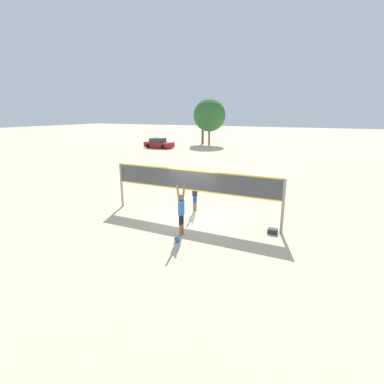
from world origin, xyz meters
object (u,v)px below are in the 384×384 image
Objects in this scene: player_blocker at (195,191)px; gear_bag at (273,231)px; volleyball at (177,239)px; parked_car_near at (159,144)px; player_spiker at (181,209)px; tree_left_cluster at (203,115)px; tree_right_cluster at (209,115)px; volleyball_net at (192,184)px.

player_blocker reaches higher than gear_bag.
volleyball is at bearing 15.62° from player_blocker.
player_spiker is at bearing -52.05° from parked_car_near.
volleyball is at bearing -67.06° from tree_left_cluster.
volleyball is at bearing -166.18° from player_spiker.
gear_bag is at bearing -61.15° from player_spiker.
parked_car_near is 9.70m from tree_right_cluster.
tree_right_cluster is (-17.04, 32.66, 4.57)m from gear_bag.
parked_car_near is (-18.75, 28.04, 0.53)m from volleyball.
gear_bag is 0.06× the size of tree_left_cluster.
tree_right_cluster is at bearing 59.16° from parked_car_near.
volleyball_net is 22.09× the size of gear_bag.
gear_bag is at bearing -61.11° from tree_left_cluster.
tree_right_cluster is at bearing 21.41° from player_spiker.
parked_car_near is at bearing 130.96° from gear_bag.
gear_bag is (4.04, -0.23, -1.61)m from volleyball_net.
volleyball_net reaches higher than parked_car_near.
parked_car_near is 10.38m from tree_left_cluster.
player_blocker is at bearing -66.23° from tree_left_cluster.
tree_left_cluster is (-14.95, 34.18, 3.04)m from volleyball_net.
player_blocker is at bearing -50.04° from parked_car_near.
tree_right_cluster is at bearing 111.26° from volleyball.
tree_right_cluster reaches higher than volleyball_net.
tree_left_cluster reaches higher than volleyball.
gear_bag is 39.58m from tree_left_cluster.
player_blocker is at bearing 105.62° from volleyball.
player_blocker is at bearing 16.03° from player_spiker.
parked_car_near is at bearing -143.78° from player_blocker.
tree_right_cluster is at bearing -41.96° from tree_left_cluster.
player_spiker is 4.12m from gear_bag.
tree_left_cluster is (-14.58, 33.10, 3.70)m from player_blocker.
tree_left_cluster is (3.06, 9.02, 4.12)m from parked_car_near.
volleyball is at bearing -68.74° from tree_right_cluster.
parked_car_near is (-18.01, 25.17, -1.08)m from volleyball_net.
tree_left_cluster is at bearing 113.63° from volleyball_net.
parked_car_near is (-17.64, 24.08, -0.43)m from player_blocker.
tree_left_cluster is at bearing 23.12° from player_spiker.
player_spiker is 0.51× the size of parked_car_near.
gear_bag is 33.63m from parked_car_near.
gear_bag is 37.12m from tree_right_cluster.
volleyball_net is 1.22× the size of tree_right_cluster.
player_spiker is 37.30m from tree_right_cluster.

